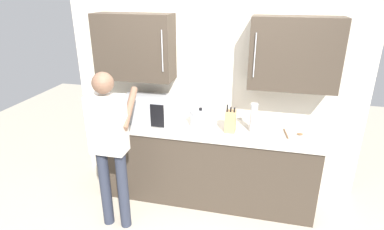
% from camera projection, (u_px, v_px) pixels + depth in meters
% --- Properties ---
extents(back_wall_tiled, '(3.44, 0.44, 2.65)m').
position_uv_depth(back_wall_tiled, '(212.00, 73.00, 3.66)').
color(back_wall_tiled, beige).
rests_on(back_wall_tiled, ground_plane).
extents(counter_unit, '(2.51, 0.66, 0.91)m').
position_uv_depth(counter_unit, '(205.00, 162.00, 3.75)').
color(counter_unit, '#3D3328').
rests_on(counter_unit, ground_plane).
extents(microwave_oven, '(0.57, 0.75, 0.28)m').
position_uv_depth(microwave_oven, '(144.00, 109.00, 3.72)').
color(microwave_oven, '#B7BABF').
rests_on(microwave_oven, counter_unit).
extents(thermos_flask, '(0.08, 0.08, 0.32)m').
position_uv_depth(thermos_flask, '(254.00, 118.00, 3.41)').
color(thermos_flask, '#B7BABF').
rests_on(thermos_flask, counter_unit).
extents(wooden_spoon, '(0.20, 0.23, 0.02)m').
position_uv_depth(wooden_spoon, '(293.00, 134.00, 3.39)').
color(wooden_spoon, brown).
rests_on(wooden_spoon, counter_unit).
extents(knife_block, '(0.11, 0.15, 0.31)m').
position_uv_depth(knife_block, '(230.00, 121.00, 3.44)').
color(knife_block, tan).
rests_on(knife_block, counter_unit).
extents(stock_pot, '(0.33, 0.24, 0.22)m').
position_uv_depth(stock_pot, '(200.00, 118.00, 3.58)').
color(stock_pot, '#B7BABF').
rests_on(stock_pot, counter_unit).
extents(person_figure, '(0.44, 0.57, 1.68)m').
position_uv_depth(person_figure, '(109.00, 140.00, 3.08)').
color(person_figure, '#282D3D').
rests_on(person_figure, ground_plane).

